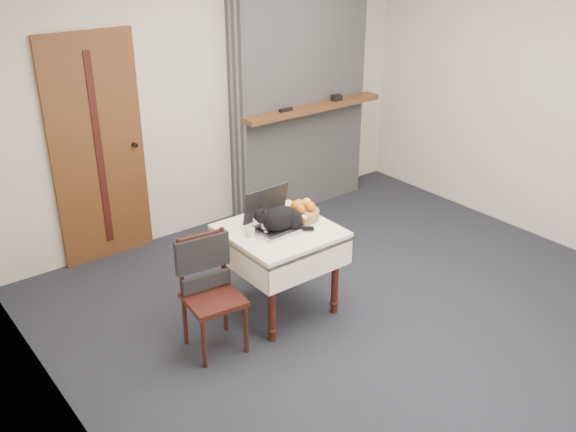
{
  "coord_description": "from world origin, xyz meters",
  "views": [
    {
      "loc": [
        -3.1,
        -3.13,
        2.81
      ],
      "look_at": [
        -0.48,
        0.25,
        0.81
      ],
      "focal_mm": 40.0,
      "sensor_mm": 36.0,
      "label": 1
    }
  ],
  "objects_px": {
    "door": "(98,151)",
    "pill_bottle": "(304,221)",
    "cat": "(282,219)",
    "cream_jar": "(251,232)",
    "chair": "(207,277)",
    "side_table": "(280,242)",
    "fruit_basket": "(303,212)",
    "laptop": "(274,218)"
  },
  "relations": [
    {
      "from": "door",
      "to": "chair",
      "type": "relative_size",
      "value": 2.35
    },
    {
      "from": "chair",
      "to": "door",
      "type": "bearing_deg",
      "value": 97.21
    },
    {
      "from": "pill_bottle",
      "to": "chair",
      "type": "height_order",
      "value": "chair"
    },
    {
      "from": "cream_jar",
      "to": "chair",
      "type": "bearing_deg",
      "value": -171.15
    },
    {
      "from": "door",
      "to": "fruit_basket",
      "type": "xyz_separation_m",
      "value": [
        0.93,
        -1.64,
        -0.24
      ]
    },
    {
      "from": "side_table",
      "to": "cream_jar",
      "type": "distance_m",
      "value": 0.29
    },
    {
      "from": "door",
      "to": "cream_jar",
      "type": "bearing_deg",
      "value": -75.09
    },
    {
      "from": "laptop",
      "to": "fruit_basket",
      "type": "xyz_separation_m",
      "value": [
        0.26,
        -0.02,
        -0.02
      ]
    },
    {
      "from": "pill_bottle",
      "to": "chair",
      "type": "distance_m",
      "value": 0.86
    },
    {
      "from": "laptop",
      "to": "cream_jar",
      "type": "relative_size",
      "value": 6.17
    },
    {
      "from": "cat",
      "to": "chair",
      "type": "relative_size",
      "value": 0.48
    },
    {
      "from": "cat",
      "to": "cream_jar",
      "type": "relative_size",
      "value": 6.19
    },
    {
      "from": "cream_jar",
      "to": "pill_bottle",
      "type": "height_order",
      "value": "pill_bottle"
    },
    {
      "from": "pill_bottle",
      "to": "side_table",
      "type": "bearing_deg",
      "value": 154.62
    },
    {
      "from": "pill_bottle",
      "to": "fruit_basket",
      "type": "distance_m",
      "value": 0.14
    },
    {
      "from": "door",
      "to": "fruit_basket",
      "type": "relative_size",
      "value": 7.92
    },
    {
      "from": "side_table",
      "to": "cat",
      "type": "bearing_deg",
      "value": -101.54
    },
    {
      "from": "laptop",
      "to": "pill_bottle",
      "type": "distance_m",
      "value": 0.23
    },
    {
      "from": "door",
      "to": "side_table",
      "type": "height_order",
      "value": "door"
    },
    {
      "from": "fruit_basket",
      "to": "door",
      "type": "bearing_deg",
      "value": 119.68
    },
    {
      "from": "pill_bottle",
      "to": "laptop",
      "type": "bearing_deg",
      "value": 141.92
    },
    {
      "from": "side_table",
      "to": "fruit_basket",
      "type": "height_order",
      "value": "fruit_basket"
    },
    {
      "from": "side_table",
      "to": "laptop",
      "type": "distance_m",
      "value": 0.19
    },
    {
      "from": "door",
      "to": "side_table",
      "type": "relative_size",
      "value": 2.56
    },
    {
      "from": "cat",
      "to": "door",
      "type": "bearing_deg",
      "value": 129.94
    },
    {
      "from": "cat",
      "to": "cream_jar",
      "type": "bearing_deg",
      "value": -175.26
    },
    {
      "from": "side_table",
      "to": "cream_jar",
      "type": "relative_size",
      "value": 11.77
    },
    {
      "from": "cat",
      "to": "chair",
      "type": "bearing_deg",
      "value": -161.0
    },
    {
      "from": "laptop",
      "to": "chair",
      "type": "xyz_separation_m",
      "value": [
        -0.65,
        -0.1,
        -0.23
      ]
    },
    {
      "from": "fruit_basket",
      "to": "cream_jar",
      "type": "bearing_deg",
      "value": -178.65
    },
    {
      "from": "cat",
      "to": "fruit_basket",
      "type": "distance_m",
      "value": 0.27
    },
    {
      "from": "door",
      "to": "pill_bottle",
      "type": "distance_m",
      "value": 1.97
    },
    {
      "from": "cat",
      "to": "pill_bottle",
      "type": "relative_size",
      "value": 4.94
    },
    {
      "from": "door",
      "to": "cream_jar",
      "type": "height_order",
      "value": "door"
    },
    {
      "from": "laptop",
      "to": "fruit_basket",
      "type": "relative_size",
      "value": 1.62
    },
    {
      "from": "door",
      "to": "fruit_basket",
      "type": "distance_m",
      "value": 1.9
    },
    {
      "from": "cat",
      "to": "chair",
      "type": "xyz_separation_m",
      "value": [
        -0.66,
        -0.01,
        -0.25
      ]
    },
    {
      "from": "door",
      "to": "fruit_basket",
      "type": "bearing_deg",
      "value": -60.32
    },
    {
      "from": "cream_jar",
      "to": "chair",
      "type": "xyz_separation_m",
      "value": [
        -0.42,
        -0.07,
        -0.19
      ]
    },
    {
      "from": "pill_bottle",
      "to": "door",
      "type": "bearing_deg",
      "value": 115.85
    },
    {
      "from": "door",
      "to": "laptop",
      "type": "xyz_separation_m",
      "value": [
        0.67,
        -1.62,
        -0.23
      ]
    },
    {
      "from": "fruit_basket",
      "to": "cat",
      "type": "bearing_deg",
      "value": -164.97
    }
  ]
}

